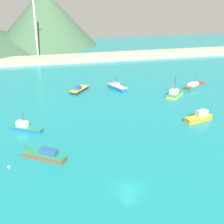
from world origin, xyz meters
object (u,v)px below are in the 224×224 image
fishing_boat_1 (79,89)px  radio_tower (35,21)px  fishing_boat_0 (195,86)px  fishing_boat_4 (199,117)px  fishing_boat_8 (25,127)px  fishing_boat_5 (45,155)px  buoy_0 (9,167)px  fishing_boat_7 (117,87)px  fishing_boat_6 (175,93)px

fishing_boat_1 → radio_tower: radio_tower is taller
radio_tower → fishing_boat_0: bearing=-48.2°
fishing_boat_4 → fishing_boat_8: fishing_boat_8 is taller
fishing_boat_5 → fishing_boat_8: size_ratio=1.11×
fishing_boat_8 → buoy_0: bearing=-100.1°
fishing_boat_0 → buoy_0: 72.20m
fishing_boat_5 → fishing_boat_4: bearing=14.2°
fishing_boat_5 → fishing_boat_7: size_ratio=1.12×
fishing_boat_8 → buoy_0: (-3.00, -16.79, -0.71)m
fishing_boat_6 → fishing_boat_8: 49.40m
fishing_boat_4 → buoy_0: fishing_boat_4 is taller
fishing_boat_6 → fishing_boat_4: bearing=-96.0°
fishing_boat_0 → fishing_boat_8: 61.89m
fishing_boat_0 → fishing_boat_1: (-40.40, 5.35, -0.03)m
fishing_boat_0 → fishing_boat_6: size_ratio=1.31×
fishing_boat_8 → radio_tower: (4.99, 81.25, 17.51)m
fishing_boat_8 → radio_tower: size_ratio=0.23×
fishing_boat_1 → fishing_boat_8: (-17.39, -27.52, 0.14)m
radio_tower → fishing_boat_8: bearing=-93.5°
fishing_boat_7 → buoy_0: bearing=-127.9°
fishing_boat_7 → buoy_0: (-33.49, -43.06, -0.79)m
fishing_boat_7 → buoy_0: fishing_boat_7 is taller
buoy_0 → radio_tower: radio_tower is taller
fishing_boat_5 → fishing_boat_6: (42.80, 30.38, -0.01)m
fishing_boat_8 → buoy_0: size_ratio=13.92×
fishing_boat_1 → radio_tower: size_ratio=0.24×
fishing_boat_1 → fishing_boat_6: bearing=-22.6°
fishing_boat_6 → fishing_boat_5: bearing=-144.6°
buoy_0 → fishing_boat_6: bearing=32.6°
fishing_boat_4 → radio_tower: size_ratio=0.22×
fishing_boat_5 → buoy_0: fishing_boat_5 is taller
fishing_boat_7 → buoy_0: size_ratio=13.88×
fishing_boat_4 → buoy_0: size_ratio=13.37×
fishing_boat_1 → fishing_boat_4: (27.52, -32.41, 0.40)m
fishing_boat_1 → fishing_boat_5: 44.67m
radio_tower → buoy_0: bearing=-94.7°
fishing_boat_1 → fishing_boat_5: (-13.18, -42.68, 0.23)m
fishing_boat_4 → fishing_boat_5: 41.98m
radio_tower → fishing_boat_4: bearing=-65.1°
fishing_boat_0 → buoy_0: (-60.78, -38.96, -0.61)m
fishing_boat_7 → radio_tower: size_ratio=0.23×
fishing_boat_0 → fishing_boat_5: 65.30m
fishing_boat_7 → fishing_boat_8: bearing=-139.2°
fishing_boat_0 → fishing_boat_4: fishing_boat_0 is taller
fishing_boat_7 → fishing_boat_1: bearing=174.6°
fishing_boat_5 → fishing_boat_6: size_ratio=1.19×
fishing_boat_8 → fishing_boat_7: bearing=40.8°
fishing_boat_4 → buoy_0: (-47.90, -11.89, -0.98)m
fishing_boat_7 → buoy_0: 54.56m
fishing_boat_5 → radio_tower: size_ratio=0.26×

